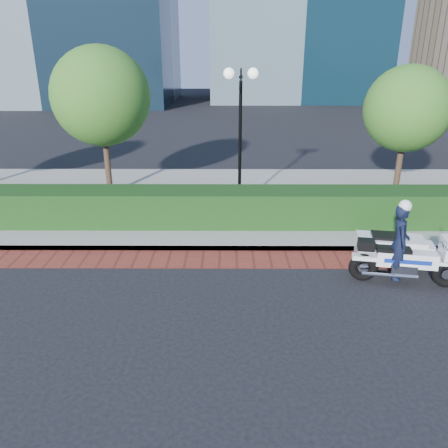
{
  "coord_description": "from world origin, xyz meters",
  "views": [
    {
      "loc": [
        0.57,
        -8.19,
        4.7
      ],
      "look_at": [
        0.53,
        1.34,
        1.0
      ],
      "focal_mm": 35.0,
      "sensor_mm": 36.0,
      "label": 1
    }
  ],
  "objects_px": {
    "lamppost": "(240,117)",
    "tree_c": "(407,109)",
    "police_motorcycle": "(399,250)",
    "tree_b": "(101,97)"
  },
  "relations": [
    {
      "from": "tree_b",
      "to": "tree_c",
      "type": "distance_m",
      "value": 10.01
    },
    {
      "from": "tree_c",
      "to": "police_motorcycle",
      "type": "relative_size",
      "value": 1.82
    },
    {
      "from": "tree_b",
      "to": "lamppost",
      "type": "bearing_deg",
      "value": -16.11
    },
    {
      "from": "lamppost",
      "to": "police_motorcycle",
      "type": "height_order",
      "value": "lamppost"
    },
    {
      "from": "tree_b",
      "to": "police_motorcycle",
      "type": "height_order",
      "value": "tree_b"
    },
    {
      "from": "tree_c",
      "to": "police_motorcycle",
      "type": "xyz_separation_m",
      "value": [
        -2.08,
        -5.83,
        -2.39
      ]
    },
    {
      "from": "tree_c",
      "to": "police_motorcycle",
      "type": "bearing_deg",
      "value": -109.59
    },
    {
      "from": "police_motorcycle",
      "to": "lamppost",
      "type": "bearing_deg",
      "value": 136.66
    },
    {
      "from": "lamppost",
      "to": "tree_b",
      "type": "bearing_deg",
      "value": 163.89
    },
    {
      "from": "lamppost",
      "to": "tree_c",
      "type": "relative_size",
      "value": 0.98
    }
  ]
}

